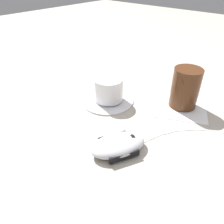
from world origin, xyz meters
The scene contains 7 objects.
ground_plane centered at (0.00, 0.00, 0.00)m, with size 3.00×3.00×0.00m, color #B2A899.
saucer centered at (0.01, -0.09, 0.00)m, with size 0.14×0.14×0.01m, color white.
coffee_cup centered at (0.01, -0.09, 0.04)m, with size 0.08×0.11×0.06m.
computer_mouse centered at (0.14, 0.06, 0.02)m, with size 0.14×0.11×0.03m.
mouse_cable centered at (-0.02, 0.16, 0.00)m, with size 0.16×0.19×0.00m.
napkin_under_glass centered at (-0.10, 0.08, 0.00)m, with size 0.14×0.14×0.00m, color white.
drinking_glass centered at (-0.11, 0.08, 0.05)m, with size 0.07×0.07×0.10m, color #4C2814.
Camera 1 is at (0.40, 0.27, 0.32)m, focal length 35.00 mm.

